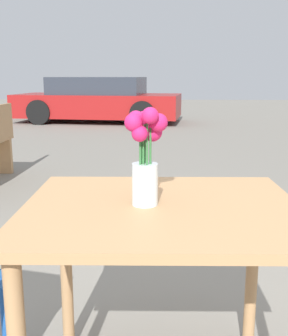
{
  "coord_description": "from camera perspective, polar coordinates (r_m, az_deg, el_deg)",
  "views": [
    {
      "loc": [
        0.0,
        -1.32,
        1.17
      ],
      "look_at": [
        -0.06,
        -0.0,
        0.88
      ],
      "focal_mm": 45.0,
      "sensor_mm": 36.0,
      "label": 1
    }
  ],
  "objects": [
    {
      "name": "table_front",
      "position": [
        1.42,
        2.32,
        -9.34
      ],
      "size": [
        0.93,
        0.81,
        0.76
      ],
      "color": "tan",
      "rests_on": "ground_plane"
    },
    {
      "name": "flower_vase",
      "position": [
        1.34,
        0.06,
        1.31
      ],
      "size": [
        0.13,
        0.13,
        0.32
      ],
      "color": "silver",
      "rests_on": "table_front"
    },
    {
      "name": "parked_car",
      "position": [
        10.95,
        -6.24,
        9.08
      ],
      "size": [
        4.29,
        2.13,
        1.14
      ],
      "color": "maroon",
      "rests_on": "ground_plane"
    }
  ]
}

